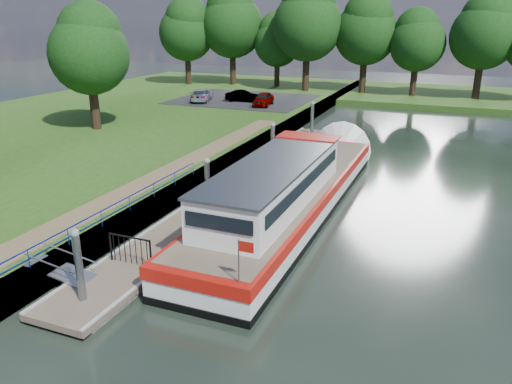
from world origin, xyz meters
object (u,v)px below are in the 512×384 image
at_px(pontoon, 245,185).
at_px(car_a, 263,99).
at_px(barge, 294,189).
at_px(car_c, 201,95).
at_px(car_b, 243,96).

distance_m(pontoon, car_a, 23.22).
relative_size(pontoon, barge, 1.42).
bearing_deg(car_a, car_c, 172.40).
height_order(barge, car_a, barge).
xyz_separation_m(barge, car_c, (-18.12, 24.05, 0.39)).
height_order(barge, car_b, barge).
xyz_separation_m(car_a, car_b, (-2.95, 1.52, -0.07)).
xyz_separation_m(car_a, car_c, (-7.03, 0.06, -0.02)).
bearing_deg(pontoon, car_c, 123.43).
bearing_deg(barge, pontoon, 150.26).
height_order(pontoon, barge, barge).
xyz_separation_m(pontoon, car_c, (-14.52, 22.00, 1.29)).
bearing_deg(barge, car_b, 118.83).
bearing_deg(pontoon, car_a, 108.87).
distance_m(car_b, car_c, 4.33).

